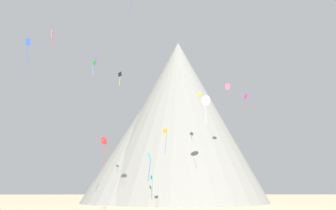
{
  "coord_description": "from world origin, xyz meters",
  "views": [
    {
      "loc": [
        0.84,
        -26.48,
        4.77
      ],
      "look_at": [
        1.78,
        41.55,
        22.32
      ],
      "focal_mm": 34.16,
      "sensor_mm": 36.0,
      "label": 1
    }
  ],
  "objects": [
    {
      "name": "kite_cyan_low",
      "position": [
        -1.24,
        20.58,
        8.46
      ],
      "size": [
        0.58,
        0.56,
        4.14
      ],
      "rotation": [
        0.0,
        0.0,
        3.64
      ],
      "color": "#33BCDB"
    },
    {
      "name": "kite_violet_high",
      "position": [
        -18.36,
        57.41,
        38.8
      ],
      "size": [
        0.97,
        0.77,
        5.74
      ],
      "rotation": [
        0.0,
        0.0,
        4.77
      ],
      "color": "purple"
    },
    {
      "name": "kite_white_mid",
      "position": [
        11.15,
        47.93,
        25.03
      ],
      "size": [
        2.65,
        2.04,
        6.97
      ],
      "rotation": [
        0.0,
        0.0,
        0.51
      ],
      "color": "white"
    },
    {
      "name": "kite_blue_high",
      "position": [
        -23.23,
        25.86,
        28.99
      ],
      "size": [
        0.8,
        0.56,
        5.35
      ],
      "rotation": [
        0.0,
        0.0,
        6.15
      ],
      "color": "blue"
    },
    {
      "name": "kite_green_high",
      "position": [
        -14.25,
        38.32,
        30.53
      ],
      "size": [
        0.82,
        0.92,
        3.61
      ],
      "rotation": [
        0.0,
        0.0,
        3.54
      ],
      "color": "green"
    },
    {
      "name": "kite_teal_low",
      "position": [
        -2.07,
        55.22,
        6.27
      ],
      "size": [
        0.55,
        0.86,
        5.09
      ],
      "rotation": [
        0.0,
        0.0,
        1.3
      ],
      "color": "teal"
    },
    {
      "name": "kite_red_low",
      "position": [
        -11.02,
        37.19,
        13.72
      ],
      "size": [
        1.47,
        1.67,
        5.93
      ],
      "rotation": [
        0.0,
        0.0,
        0.92
      ],
      "color": "red"
    },
    {
      "name": "rock_massif",
      "position": [
        5.24,
        82.91,
        23.91
      ],
      "size": [
        80.89,
        80.89,
        57.06
      ],
      "color": "gray",
      "rests_on": "ground_plane"
    },
    {
      "name": "kite_black_high",
      "position": [
        -9.56,
        44.92,
        30.28
      ],
      "size": [
        1.01,
        0.71,
        3.58
      ],
      "rotation": [
        0.0,
        0.0,
        4.81
      ],
      "color": "black"
    },
    {
      "name": "kite_pink_high",
      "position": [
        -17.29,
        21.05,
        28.68
      ],
      "size": [
        0.47,
        0.88,
        3.16
      ],
      "rotation": [
        0.0,
        0.0,
        3.95
      ],
      "color": "pink"
    },
    {
      "name": "kite_rainbow_high",
      "position": [
        17.45,
        53.01,
        30.33
      ],
      "size": [
        1.87,
        1.63,
        1.81
      ],
      "rotation": [
        0.0,
        0.0,
        3.77
      ],
      "color": "#E5668C"
    },
    {
      "name": "kite_orange_mid",
      "position": [
        1.22,
        40.12,
        15.38
      ],
      "size": [
        0.94,
        0.47,
        5.15
      ],
      "rotation": [
        0.0,
        0.0,
        5.61
      ],
      "color": "orange"
    },
    {
      "name": "kite_yellow_high",
      "position": [
        10.23,
        54.08,
        28.35
      ],
      "size": [
        1.01,
        1.05,
        3.4
      ],
      "rotation": [
        0.0,
        0.0,
        5.92
      ],
      "color": "yellow"
    },
    {
      "name": "kite_magenta_mid",
      "position": [
        15.46,
        27.88,
        20.47
      ],
      "size": [
        0.68,
        0.91,
        0.84
      ],
      "rotation": [
        0.0,
        0.0,
        1.26
      ],
      "color": "#D1339E"
    }
  ]
}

